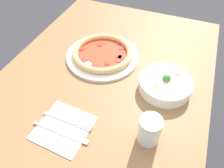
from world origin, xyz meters
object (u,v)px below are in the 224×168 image
Objects in this scene: glass at (149,130)px; pizza at (103,54)px; fork at (67,121)px; bowl at (165,84)px; knife at (58,131)px.

pizza is at bearing -137.63° from glass.
bowl is at bearing 45.04° from fork.
glass reaches higher than fork.
pizza reaches higher than knife.
knife is at bearing -41.61° from bowl.
knife is 0.29m from glass.
bowl is 1.10× the size of fork.
glass is at bearing 17.52° from knife.
knife is (0.31, -0.27, -0.02)m from bowl.
bowl reaches higher than knife.
pizza is 0.35m from fork.
bowl is at bearing 48.88° from knife.
glass is (0.23, -0.00, 0.02)m from bowl.
fork is at bearing -81.90° from glass.
knife is at bearing -97.89° from fork.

